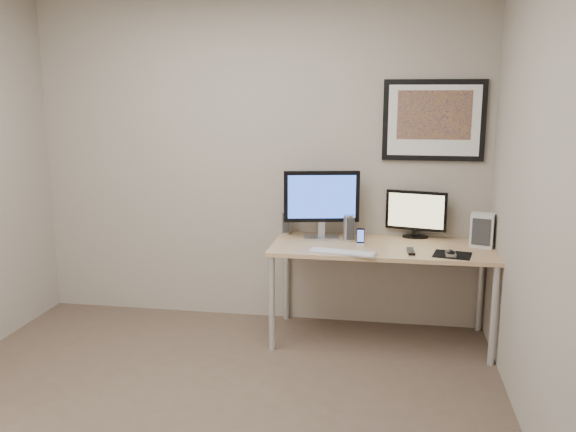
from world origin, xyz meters
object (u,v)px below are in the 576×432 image
object	(u,v)px
keyboard	(342,252)
fan_unit	(482,230)
monitor_large	(322,201)
phone_dock	(361,237)
desk	(382,254)
speaker_right	(349,228)
framed_art	(434,120)
monitor_tv	(416,213)
speaker_left	(286,222)

from	to	relation	value
keyboard	fan_unit	bearing A→B (deg)	29.43
monitor_large	phone_dock	xyz separation A→B (m)	(0.31, -0.15, -0.22)
phone_dock	desk	bearing A→B (deg)	4.20
phone_dock	speaker_right	bearing A→B (deg)	126.05
framed_art	keyboard	distance (m)	1.24
framed_art	fan_unit	distance (m)	0.89
desk	framed_art	size ratio (longest dim) A/B	2.13
phone_dock	framed_art	bearing A→B (deg)	32.15
phone_dock	fan_unit	size ratio (longest dim) A/B	0.52
monitor_large	phone_dock	distance (m)	0.41
monitor_tv	speaker_left	distance (m)	1.01
desk	speaker_left	distance (m)	0.81
desk	keyboard	distance (m)	0.39
monitor_tv	monitor_large	bearing A→B (deg)	-155.54
monitor_tv	keyboard	bearing A→B (deg)	-120.08
desk	fan_unit	world-z (taller)	fan_unit
speaker_left	desk	bearing A→B (deg)	-29.08
desk	keyboard	size ratio (longest dim) A/B	3.39
monitor_tv	desk	bearing A→B (deg)	-118.50
phone_dock	keyboard	world-z (taller)	phone_dock
monitor_tv	phone_dock	distance (m)	0.52
monitor_tv	phone_dock	xyz separation A→B (m)	(-0.40, -0.30, -0.13)
monitor_large	speaker_right	xyz separation A→B (m)	(0.21, -0.03, -0.19)
phone_dock	monitor_tv	bearing A→B (deg)	34.42
keyboard	monitor_tv	bearing A→B (deg)	56.95
speaker_left	keyboard	size ratio (longest dim) A/B	0.39
desk	phone_dock	bearing A→B (deg)	-173.25
monitor_large	keyboard	world-z (taller)	monitor_large
framed_art	monitor_large	xyz separation A→B (m)	(-0.81, -0.20, -0.60)
fan_unit	monitor_large	bearing A→B (deg)	-167.25
speaker_left	phone_dock	world-z (taller)	speaker_left
monitor_large	fan_unit	bearing A→B (deg)	-14.33
monitor_large	speaker_left	xyz separation A→B (m)	(-0.29, 0.12, -0.20)
monitor_tv	phone_dock	bearing A→B (deg)	-130.55
phone_dock	fan_unit	xyz separation A→B (m)	(0.87, 0.10, 0.06)
keyboard	speaker_left	bearing A→B (deg)	141.68
monitor_tv	keyboard	world-z (taller)	monitor_tv
monitor_large	monitor_tv	distance (m)	0.73
monitor_tv	keyboard	distance (m)	0.79
desk	speaker_right	xyz separation A→B (m)	(-0.25, 0.10, 0.17)
monitor_tv	speaker_left	world-z (taller)	monitor_tv
framed_art	speaker_right	distance (m)	1.02
monitor_tv	speaker_right	xyz separation A→B (m)	(-0.50, -0.18, -0.09)
phone_dock	keyboard	size ratio (longest dim) A/B	0.27
framed_art	fan_unit	size ratio (longest dim) A/B	3.06
keyboard	fan_unit	world-z (taller)	fan_unit
monitor_large	fan_unit	size ratio (longest dim) A/B	2.31
speaker_right	monitor_tv	bearing A→B (deg)	-3.18
phone_dock	fan_unit	world-z (taller)	fan_unit
monitor_tv	fan_unit	distance (m)	0.51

